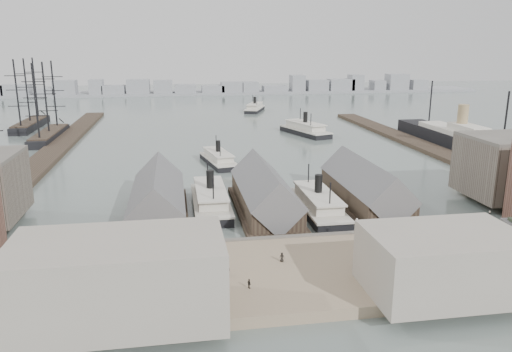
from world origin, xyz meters
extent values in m
plane|color=#566360|center=(0.00, 0.00, 0.00)|extent=(900.00, 900.00, 0.00)
cube|color=#87745B|center=(0.00, -20.00, 1.00)|extent=(180.00, 30.00, 2.00)
cube|color=#59544C|center=(0.00, -5.20, 1.15)|extent=(180.00, 1.20, 2.30)
cube|color=#2D231C|center=(-68.00, 100.00, 0.80)|extent=(10.00, 220.00, 1.60)
cube|color=#2D231C|center=(78.00, 90.00, 0.80)|extent=(10.00, 180.00, 1.60)
cube|color=#2D231C|center=(-26.00, 16.00, 0.60)|extent=(14.00, 42.00, 1.20)
cube|color=#2D231C|center=(-26.00, 17.00, 3.70)|extent=(12.00, 36.00, 5.00)
cube|color=#59595B|center=(-26.00, 17.00, 6.30)|extent=(12.60, 37.00, 12.60)
cube|color=#2D231C|center=(0.00, 16.00, 0.60)|extent=(14.00, 42.00, 1.20)
cube|color=#2D231C|center=(0.00, 17.00, 3.70)|extent=(12.00, 36.00, 5.00)
cube|color=#59595B|center=(0.00, 17.00, 6.30)|extent=(12.60, 37.00, 12.60)
cube|color=#2D231C|center=(26.00, 16.00, 0.60)|extent=(14.00, 42.00, 1.20)
cube|color=#2D231C|center=(26.00, 17.00, 3.70)|extent=(12.00, 36.00, 5.00)
cube|color=#59595B|center=(26.00, 17.00, 6.30)|extent=(12.60, 37.00, 12.60)
cube|color=gray|center=(20.00, -32.00, 7.00)|extent=(24.00, 16.00, 10.00)
cube|color=gray|center=(-30.00, -32.00, 8.00)|extent=(30.00, 16.00, 12.00)
cylinder|color=black|center=(-45.00, -7.00, 3.80)|extent=(0.16, 0.16, 3.60)
sphere|color=beige|center=(-45.00, -7.00, 5.70)|extent=(0.44, 0.44, 0.44)
cylinder|color=black|center=(-15.00, -7.00, 3.80)|extent=(0.16, 0.16, 3.60)
sphere|color=beige|center=(-15.00, -7.00, 5.70)|extent=(0.44, 0.44, 0.44)
cylinder|color=black|center=(15.00, -7.00, 3.80)|extent=(0.16, 0.16, 3.60)
sphere|color=beige|center=(15.00, -7.00, 5.70)|extent=(0.44, 0.44, 0.44)
cylinder|color=black|center=(45.00, -7.00, 3.80)|extent=(0.16, 0.16, 3.60)
sphere|color=beige|center=(45.00, -7.00, 5.70)|extent=(0.44, 0.44, 0.44)
cube|color=gray|center=(0.00, 340.00, 1.00)|extent=(500.00, 40.00, 2.00)
cube|color=gray|center=(-145.16, 330.00, 5.14)|extent=(20.65, 14.00, 10.28)
cube|color=gray|center=(-123.57, 330.00, 3.62)|extent=(14.71, 14.00, 7.23)
cube|color=gray|center=(-107.98, 330.00, 6.62)|extent=(17.63, 14.00, 13.23)
cube|color=gray|center=(-83.49, 330.00, 6.79)|extent=(10.74, 14.00, 13.58)
cube|color=gray|center=(-69.86, 330.00, 4.32)|extent=(18.06, 14.00, 8.64)
cube|color=gray|center=(-49.92, 330.00, 6.64)|extent=(18.55, 14.00, 13.29)
cube|color=gray|center=(-29.70, 330.00, 6.24)|extent=(15.33, 14.00, 12.47)
cube|color=gray|center=(-11.29, 330.00, 4.36)|extent=(17.56, 14.00, 8.72)
cube|color=gray|center=(11.96, 330.00, 3.82)|extent=(18.76, 14.00, 7.63)
cube|color=gray|center=(27.85, 330.00, 5.17)|extent=(17.61, 14.00, 10.35)
cube|color=gray|center=(44.04, 330.00, 5.15)|extent=(13.38, 14.00, 10.30)
cube|color=gray|center=(65.61, 330.00, 3.38)|extent=(20.73, 14.00, 6.75)
cube|color=gray|center=(85.69, 330.00, 7.79)|extent=(11.51, 14.00, 15.57)
cube|color=gray|center=(103.47, 330.00, 5.63)|extent=(18.17, 14.00, 11.26)
cube|color=gray|center=(125.20, 330.00, 5.92)|extent=(21.81, 14.00, 11.83)
cube|color=gray|center=(139.05, 330.00, 7.75)|extent=(11.12, 14.00, 15.50)
cube|color=gray|center=(159.69, 330.00, 5.14)|extent=(10.90, 14.00, 10.29)
cube|color=gray|center=(177.90, 330.00, 7.86)|extent=(17.95, 14.00, 15.72)
cube|color=gray|center=(197.92, 330.00, 5.26)|extent=(14.21, 14.00, 10.51)
cube|color=black|center=(-13.00, 22.07, 0.96)|extent=(8.52, 29.84, 1.92)
cube|color=beige|center=(-13.00, 22.07, 2.34)|extent=(8.95, 29.84, 0.53)
cube|color=beige|center=(-13.00, 22.07, 3.84)|extent=(6.93, 21.31, 2.34)
cube|color=beige|center=(-13.00, 22.07, 5.33)|extent=(7.46, 23.44, 0.43)
cylinder|color=black|center=(-13.00, 22.07, 7.67)|extent=(1.92, 1.92, 4.80)
cylinder|color=black|center=(-13.00, 31.66, 7.46)|extent=(0.32, 0.32, 6.39)
cylinder|color=black|center=(-13.00, 12.48, 7.46)|extent=(0.32, 0.32, 6.39)
cube|color=black|center=(13.00, 14.42, 0.93)|extent=(8.29, 29.03, 1.87)
cube|color=beige|center=(13.00, 14.42, 2.28)|extent=(8.71, 29.03, 0.52)
cube|color=beige|center=(13.00, 14.42, 3.73)|extent=(6.74, 20.74, 2.28)
cube|color=beige|center=(13.00, 14.42, 5.18)|extent=(7.26, 22.81, 0.41)
cylinder|color=black|center=(13.00, 14.42, 7.46)|extent=(1.87, 1.87, 4.67)
cylinder|color=black|center=(13.00, 23.75, 7.26)|extent=(0.31, 0.31, 6.22)
cylinder|color=black|center=(13.00, 5.09, 7.26)|extent=(0.31, 0.31, 6.22)
cube|color=black|center=(-6.70, 70.73, 0.81)|extent=(11.74, 25.96, 1.61)
cube|color=beige|center=(-6.70, 70.73, 1.97)|extent=(12.09, 26.03, 0.45)
cube|color=beige|center=(-6.70, 70.73, 3.22)|extent=(9.08, 18.68, 1.97)
cube|color=beige|center=(-6.70, 70.73, 4.48)|extent=(9.85, 20.52, 0.36)
cylinder|color=black|center=(-6.70, 70.73, 6.44)|extent=(1.61, 1.61, 4.03)
cylinder|color=black|center=(-6.70, 78.78, 6.27)|extent=(0.27, 0.27, 5.37)
cylinder|color=black|center=(-6.70, 62.67, 6.27)|extent=(0.27, 0.27, 5.37)
cube|color=black|center=(38.79, 124.67, 1.01)|extent=(18.39, 32.59, 2.02)
cube|color=beige|center=(38.79, 124.67, 2.46)|extent=(18.82, 32.73, 0.56)
cube|color=beige|center=(38.79, 124.67, 4.03)|extent=(13.97, 23.56, 2.46)
cube|color=beige|center=(38.79, 124.67, 5.60)|extent=(15.21, 25.86, 0.45)
cylinder|color=black|center=(38.79, 124.67, 8.07)|extent=(2.02, 2.02, 5.04)
cylinder|color=black|center=(38.79, 134.76, 7.84)|extent=(0.34, 0.34, 6.72)
cylinder|color=black|center=(38.79, 114.59, 7.84)|extent=(0.34, 0.34, 6.72)
cube|color=black|center=(29.05, 212.19, 0.88)|extent=(16.88, 28.36, 1.76)
cube|color=beige|center=(29.05, 212.19, 2.15)|extent=(17.24, 28.50, 0.49)
cube|color=beige|center=(29.05, 212.19, 3.52)|extent=(12.78, 20.52, 2.15)
cube|color=beige|center=(29.05, 212.19, 4.88)|extent=(13.92, 22.53, 0.39)
cylinder|color=black|center=(29.05, 212.19, 7.03)|extent=(1.76, 1.76, 4.40)
cylinder|color=black|center=(29.05, 220.98, 6.84)|extent=(0.29, 0.29, 5.86)
cylinder|color=black|center=(29.05, 203.40, 6.84)|extent=(0.29, 0.29, 5.86)
cube|color=black|center=(-76.24, 130.60, 1.64)|extent=(8.20, 47.38, 3.28)
cube|color=#2D231C|center=(-76.24, 130.60, 3.55)|extent=(7.74, 42.64, 0.55)
cylinder|color=black|center=(-76.24, 114.02, 18.22)|extent=(0.73, 0.73, 30.98)
cylinder|color=black|center=(-76.24, 130.60, 18.22)|extent=(0.73, 0.73, 30.98)
cylinder|color=black|center=(-76.24, 147.19, 18.22)|extent=(0.73, 0.73, 30.98)
cube|color=black|center=(-92.93, 164.97, 1.67)|extent=(8.36, 46.45, 3.34)
cube|color=#2D231C|center=(-92.93, 164.97, 3.62)|extent=(7.90, 41.80, 0.56)
cylinder|color=black|center=(-92.93, 148.72, 18.58)|extent=(0.74, 0.74, 31.59)
cylinder|color=black|center=(-92.93, 164.97, 18.58)|extent=(0.74, 0.74, 31.59)
cylinder|color=black|center=(-92.93, 181.23, 18.58)|extent=(0.74, 0.74, 31.59)
cube|color=black|center=(92.00, 82.45, 2.81)|extent=(12.19, 89.10, 5.63)
cube|color=beige|center=(92.00, 82.45, 6.57)|extent=(10.32, 51.59, 1.88)
cube|color=beige|center=(92.00, 77.76, 8.91)|extent=(7.50, 18.76, 2.81)
cylinder|color=tan|center=(92.00, 82.45, 13.13)|extent=(4.13, 4.13, 9.38)
imported|color=black|center=(-47.26, -15.40, 2.74)|extent=(1.80, 1.79, 1.48)
cube|color=#3F2D21|center=(-49.20, -17.12, 2.90)|extent=(2.94, 2.85, 0.25)
cylinder|color=black|center=(-48.74, -17.65, 2.55)|extent=(0.88, 0.79, 1.10)
cylinder|color=black|center=(-49.67, -16.60, 2.55)|extent=(0.88, 0.79, 1.10)
imported|color=black|center=(-13.83, -20.91, 2.78)|extent=(1.97, 1.17, 1.56)
cube|color=#3F2D21|center=(-16.38, -21.40, 2.90)|extent=(2.83, 1.96, 0.25)
cylinder|color=black|center=(-16.25, -22.08, 2.55)|extent=(1.10, 0.28, 1.10)
cylinder|color=black|center=(-16.51, -20.71, 2.55)|extent=(1.10, 0.28, 1.10)
imported|color=black|center=(14.04, -23.27, 2.78)|extent=(1.41, 1.62, 1.56)
cube|color=#3F2D21|center=(11.44, -23.41, 2.90)|extent=(2.68, 1.64, 0.25)
cylinder|color=black|center=(11.48, -24.11, 2.55)|extent=(1.10, 0.14, 1.10)
cylinder|color=black|center=(11.40, -22.72, 2.55)|extent=(1.10, 0.14, 1.10)
imported|color=black|center=(-46.74, -22.77, 2.78)|extent=(0.79, 0.90, 1.57)
imported|color=black|center=(-14.16, -9.43, 2.85)|extent=(1.27, 1.12, 1.70)
imported|color=black|center=(-10.35, -26.15, 2.82)|extent=(0.74, 1.04, 1.65)
imported|color=black|center=(-2.87, -16.88, 2.89)|extent=(1.01, 0.82, 1.79)
imported|color=black|center=(12.21, -20.15, 2.80)|extent=(0.66, 0.72, 1.60)
imported|color=black|center=(28.22, -12.43, 2.81)|extent=(0.91, 0.78, 1.63)
imported|color=black|center=(27.76, -20.39, 2.79)|extent=(0.79, 1.13, 1.59)
imported|color=black|center=(41.92, -13.85, 2.82)|extent=(1.04, 0.82, 1.65)
imported|color=black|center=(9.84, -22.07, 2.79)|extent=(0.56, 0.81, 1.57)
camera|label=1|loc=(-21.22, -99.34, 40.33)|focal=35.00mm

